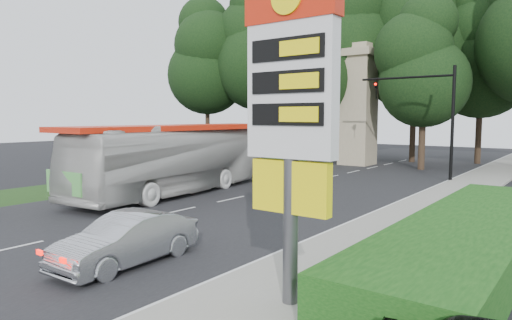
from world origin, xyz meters
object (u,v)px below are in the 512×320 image
Objects in this scene: streetlight_signs at (253,112)px; monument at (358,104)px; gas_station_pylon at (291,97)px; sedan_silver at (127,240)px; transit_bus at (176,159)px; traffic_signal_mast at (431,107)px.

streetlight_signs is 0.80× the size of monument.
sedan_silver is at bearing -176.90° from gas_station_pylon.
streetlight_signs is 9.44m from monument.
gas_station_pylon reaches higher than sedan_silver.
gas_station_pylon is at bearing 0.05° from sedan_silver.
streetlight_signs is (-16.19, 20.01, -0.01)m from gas_station_pylon.
streetlight_signs is at bearing 128.96° from gas_station_pylon.
gas_station_pylon is 0.53× the size of transit_bus.
transit_bus is 11.80m from sedan_silver.
streetlight_signs is at bearing 100.71° from transit_bus.
streetlight_signs reaches higher than sedan_silver.
gas_station_pylon is 30.17m from monument.
monument is 0.77× the size of transit_bus.
transit_bus is (-9.18, -13.31, -2.86)m from traffic_signal_mast.
gas_station_pylon is 25.74m from streetlight_signs.
sedan_silver is (11.07, -20.29, -3.74)m from streetlight_signs.
traffic_signal_mast is 22.69m from sedan_silver.
traffic_signal_mast reaches higher than sedan_silver.
monument is 2.36× the size of sedan_silver.
sedan_silver is at bearing -77.87° from monument.
monument is at bearing 99.09° from sedan_silver.
traffic_signal_mast is 0.55× the size of transit_bus.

